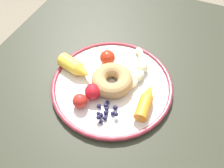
% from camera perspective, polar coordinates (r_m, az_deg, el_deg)
% --- Properties ---
extents(dining_table, '(1.08, 0.80, 0.75)m').
position_cam_1_polar(dining_table, '(0.67, -0.32, -8.65)').
color(dining_table, '#2D2F23').
rests_on(dining_table, ground_plane).
extents(plate, '(0.32, 0.32, 0.02)m').
position_cam_1_polar(plate, '(0.60, 0.00, -0.17)').
color(plate, silver).
rests_on(plate, dining_table).
extents(banana, '(0.16, 0.06, 0.03)m').
position_cam_1_polar(banana, '(0.63, 7.08, 4.25)').
color(banana, '#EEEBB2').
rests_on(banana, plate).
extents(carrot_orange, '(0.10, 0.04, 0.03)m').
position_cam_1_polar(carrot_orange, '(0.56, 8.48, -4.31)').
color(carrot_orange, orange).
rests_on(carrot_orange, plate).
extents(carrot_yellow, '(0.06, 0.11, 0.04)m').
position_cam_1_polar(carrot_yellow, '(0.62, -9.16, 4.16)').
color(carrot_yellow, yellow).
rests_on(carrot_yellow, plate).
extents(donut, '(0.14, 0.14, 0.04)m').
position_cam_1_polar(donut, '(0.58, 0.00, 0.98)').
color(donut, tan).
rests_on(donut, plate).
extents(blueberry_pile, '(0.06, 0.06, 0.02)m').
position_cam_1_polar(blueberry_pile, '(0.54, -1.56, -7.02)').
color(blueberry_pile, '#191638').
rests_on(blueberry_pile, plate).
extents(tomato_near, '(0.04, 0.04, 0.04)m').
position_cam_1_polar(tomato_near, '(0.55, -8.08, -4.26)').
color(tomato_near, red).
rests_on(tomato_near, plate).
extents(tomato_mid, '(0.04, 0.04, 0.04)m').
position_cam_1_polar(tomato_mid, '(0.63, -1.16, 6.62)').
color(tomato_mid, red).
rests_on(tomato_mid, plate).
extents(tomato_far, '(0.04, 0.04, 0.04)m').
position_cam_1_polar(tomato_far, '(0.56, -4.89, -1.90)').
color(tomato_far, red).
rests_on(tomato_far, plate).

